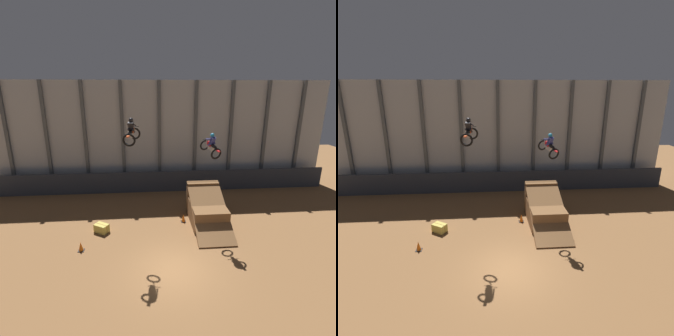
% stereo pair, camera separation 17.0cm
% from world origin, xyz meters
% --- Properties ---
extents(ground_plane, '(60.00, 60.00, 0.00)m').
position_xyz_m(ground_plane, '(0.00, 0.00, 0.00)').
color(ground_plane, brown).
extents(arena_back_wall, '(32.00, 0.40, 10.01)m').
position_xyz_m(arena_back_wall, '(0.00, 12.58, 5.00)').
color(arena_back_wall, '#ADB2B7').
rests_on(arena_back_wall, ground_plane).
extents(lower_barrier, '(31.36, 0.20, 1.94)m').
position_xyz_m(lower_barrier, '(0.00, 11.23, 0.97)').
color(lower_barrier, '#2D333D').
rests_on(lower_barrier, ground_plane).
extents(dirt_ramp, '(2.42, 5.24, 2.61)m').
position_xyz_m(dirt_ramp, '(2.98, 5.29, 0.88)').
color(dirt_ramp, brown).
rests_on(dirt_ramp, ground_plane).
extents(rider_bike_left_air, '(1.00, 1.84, 1.52)m').
position_xyz_m(rider_bike_left_air, '(-2.06, 3.12, 6.89)').
color(rider_bike_left_air, black).
extents(rider_bike_right_air, '(1.19, 1.88, 1.59)m').
position_xyz_m(rider_bike_right_air, '(2.84, 4.25, 5.79)').
color(rider_bike_right_air, black).
extents(traffic_cone_near_ramp, '(0.36, 0.36, 0.58)m').
position_xyz_m(traffic_cone_near_ramp, '(-5.27, 2.20, 0.28)').
color(traffic_cone_near_ramp, black).
rests_on(traffic_cone_near_ramp, ground_plane).
extents(traffic_cone_arena_edge, '(0.36, 0.36, 0.58)m').
position_xyz_m(traffic_cone_arena_edge, '(1.31, 5.21, 0.28)').
color(traffic_cone_arena_edge, black).
rests_on(traffic_cone_arena_edge, ground_plane).
extents(hay_bale_trackside, '(1.08, 0.99, 0.57)m').
position_xyz_m(hay_bale_trackside, '(-4.38, 4.28, 0.28)').
color(hay_bale_trackside, '#CCB751').
rests_on(hay_bale_trackside, ground_plane).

